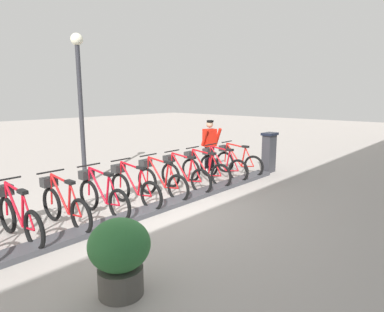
% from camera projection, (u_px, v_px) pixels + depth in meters
% --- Properties ---
extents(ground_plane, '(60.00, 60.00, 0.00)m').
position_uv_depth(ground_plane, '(159.00, 209.00, 7.12)').
color(ground_plane, '#B0A69F').
extents(dock_rail_base, '(0.44, 8.89, 0.10)m').
position_uv_depth(dock_rail_base, '(159.00, 207.00, 7.11)').
color(dock_rail_base, '#47474C').
rests_on(dock_rail_base, ground).
extents(payment_kiosk, '(0.36, 0.52, 1.28)m').
position_uv_depth(payment_kiosk, '(269.00, 152.00, 10.52)').
color(payment_kiosk, '#38383D').
rests_on(payment_kiosk, ground).
extents(bike_docked_0, '(1.72, 0.54, 1.02)m').
position_uv_depth(bike_docked_0, '(237.00, 161.00, 10.25)').
color(bike_docked_0, black).
rests_on(bike_docked_0, ground).
extents(bike_docked_1, '(1.72, 0.54, 1.02)m').
position_uv_depth(bike_docked_1, '(221.00, 165.00, 9.66)').
color(bike_docked_1, black).
rests_on(bike_docked_1, ground).
extents(bike_docked_2, '(1.72, 0.54, 1.02)m').
position_uv_depth(bike_docked_2, '(203.00, 169.00, 9.07)').
color(bike_docked_2, black).
rests_on(bike_docked_2, ground).
extents(bike_docked_3, '(1.72, 0.54, 1.02)m').
position_uv_depth(bike_docked_3, '(183.00, 174.00, 8.48)').
color(bike_docked_3, black).
rests_on(bike_docked_3, ground).
extents(bike_docked_4, '(1.72, 0.54, 1.02)m').
position_uv_depth(bike_docked_4, '(160.00, 180.00, 7.90)').
color(bike_docked_4, black).
rests_on(bike_docked_4, ground).
extents(bike_docked_5, '(1.72, 0.54, 1.02)m').
position_uv_depth(bike_docked_5, '(133.00, 187.00, 7.31)').
color(bike_docked_5, black).
rests_on(bike_docked_5, ground).
extents(bike_docked_6, '(1.72, 0.54, 1.02)m').
position_uv_depth(bike_docked_6, '(101.00, 195.00, 6.72)').
color(bike_docked_6, black).
rests_on(bike_docked_6, ground).
extents(bike_docked_7, '(1.72, 0.54, 1.02)m').
position_uv_depth(bike_docked_7, '(63.00, 204.00, 6.13)').
color(bike_docked_7, black).
rests_on(bike_docked_7, ground).
extents(bike_docked_8, '(1.72, 0.54, 1.02)m').
position_uv_depth(bike_docked_8, '(18.00, 216.00, 5.54)').
color(bike_docked_8, black).
rests_on(bike_docked_8, ground).
extents(worker_near_rack, '(0.57, 0.69, 1.66)m').
position_uv_depth(worker_near_rack, '(210.00, 144.00, 10.64)').
color(worker_near_rack, white).
rests_on(worker_near_rack, ground).
extents(lamp_post, '(0.32, 0.32, 4.05)m').
position_uv_depth(lamp_post, '(80.00, 88.00, 8.78)').
color(lamp_post, '#2D2D33').
rests_on(lamp_post, ground).
extents(planter_bush, '(0.76, 0.76, 0.97)m').
position_uv_depth(planter_bush, '(120.00, 253.00, 3.99)').
color(planter_bush, '#59544C').
rests_on(planter_bush, ground).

